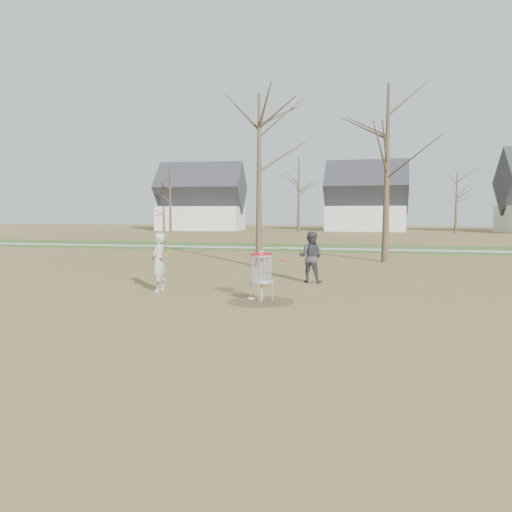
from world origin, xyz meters
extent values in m
plane|color=brown|center=(0.00, 0.00, 0.00)|extent=(160.00, 160.00, 0.00)
cube|color=#2D5119|center=(0.00, 21.00, 0.01)|extent=(160.00, 8.00, 0.01)
cube|color=#9E9E99|center=(0.00, 20.00, 0.01)|extent=(160.00, 1.50, 0.01)
cylinder|color=#47331E|center=(0.00, 0.00, 0.01)|extent=(1.80, 1.80, 0.01)
imported|color=#A5A5A5|center=(-3.39, 0.94, 0.90)|extent=(0.43, 0.65, 1.79)
imported|color=#333338|center=(0.84, 4.02, 0.88)|extent=(0.94, 0.78, 1.76)
cylinder|color=white|center=(-0.37, 0.35, 0.02)|extent=(0.22, 0.22, 0.02)
cylinder|color=#FF310D|center=(0.27, 1.85, 0.96)|extent=(0.23, 0.22, 0.08)
cylinder|color=orange|center=(-3.08, 0.71, 1.13)|extent=(0.22, 0.22, 0.02)
cylinder|color=#9EA3AD|center=(0.00, 0.00, 0.68)|extent=(0.05, 0.05, 1.35)
cylinder|color=#9EA3AD|center=(0.00, 0.00, 0.55)|extent=(0.64, 0.64, 0.04)
torus|color=#9EA3AD|center=(0.00, 0.00, 1.25)|extent=(0.60, 0.60, 0.04)
torus|color=red|center=(0.00, 0.00, 1.28)|extent=(0.60, 0.60, 0.04)
cone|color=#382B1E|center=(-2.00, 8.50, 3.75)|extent=(0.32, 0.32, 7.50)
cone|color=#382B1E|center=(3.50, 12.00, 4.25)|extent=(0.36, 0.36, 8.50)
cone|color=#382B1E|center=(-22.00, 46.00, 4.00)|extent=(0.36, 0.36, 8.00)
cone|color=#382B1E|center=(-6.00, 48.00, 4.50)|extent=(0.40, 0.40, 9.00)
cone|color=#382B1E|center=(12.00, 47.00, 3.50)|extent=(0.32, 0.32, 7.00)
cube|color=silver|center=(-20.00, 52.00, 1.60)|extent=(11.46, 7.75, 3.20)
pyramid|color=#2D2D33|center=(-20.00, 52.00, 4.98)|extent=(12.01, 7.79, 3.55)
cube|color=silver|center=(2.00, 54.00, 1.60)|extent=(10.24, 7.34, 3.20)
pyramid|color=#2D2D33|center=(2.00, 54.00, 4.98)|extent=(10.74, 7.36, 3.55)
camera|label=1|loc=(2.88, -12.96, 2.40)|focal=35.00mm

